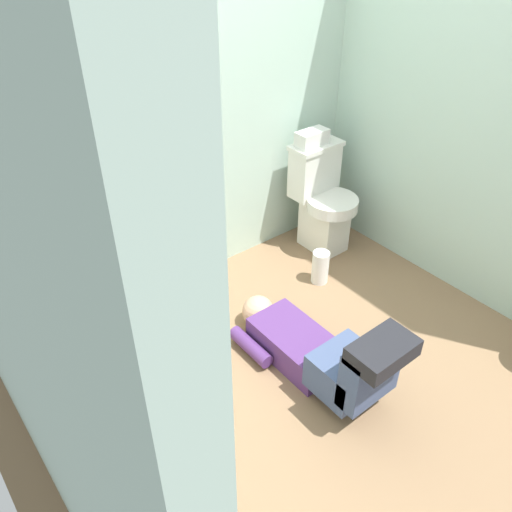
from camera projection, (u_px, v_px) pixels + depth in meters
ground_plane at (306, 371)px, 2.83m from camera, size 2.98×3.19×0.04m
wall_back at (177, 95)px, 2.84m from camera, size 2.64×0.08×2.40m
wall_right at (495, 101)px, 2.76m from camera, size 0.08×2.19×2.40m
toilet at (322, 200)px, 3.58m from camera, size 0.36×0.46×0.75m
vanity_cabinet at (97, 298)px, 2.66m from camera, size 0.60×0.53×0.82m
faucet at (67, 210)px, 2.49m from camera, size 0.02×0.02×0.10m
person_plumber at (319, 352)px, 2.68m from camera, size 0.39×1.06×0.52m
tissue_box at (312, 138)px, 3.37m from camera, size 0.22×0.11×0.10m
soap_dispenser at (27, 222)px, 2.37m from camera, size 0.06×0.06×0.17m
bottle_pink at (45, 212)px, 2.44m from camera, size 0.06×0.06×0.13m
bottle_green at (65, 216)px, 2.42m from camera, size 0.04×0.04×0.13m
bottle_blue at (80, 214)px, 2.46m from camera, size 0.05×0.05×0.10m
bottle_amber at (90, 203)px, 2.50m from camera, size 0.05×0.05×0.15m
paper_towel_roll at (320, 267)px, 3.38m from camera, size 0.11×0.11×0.23m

